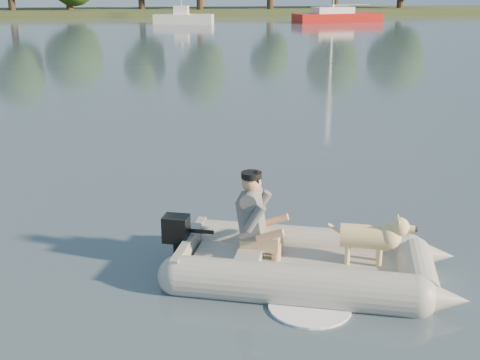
{
  "coord_description": "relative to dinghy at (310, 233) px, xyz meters",
  "views": [
    {
      "loc": [
        -0.71,
        -5.99,
        3.4
      ],
      "look_at": [
        0.33,
        1.96,
        0.75
      ],
      "focal_mm": 45.0,
      "sensor_mm": 36.0,
      "label": 1
    }
  ],
  "objects": [
    {
      "name": "man",
      "position": [
        -0.64,
        0.26,
        0.18
      ],
      "size": [
        0.87,
        0.8,
        1.06
      ],
      "primitive_type": null,
      "rotation": [
        0.0,
        0.0,
        -0.31
      ],
      "color": "slate",
      "rests_on": "dinghy"
    },
    {
      "name": "shore_bank",
      "position": [
        -0.95,
        61.61,
        -0.33
      ],
      "size": [
        160.0,
        12.0,
        0.7
      ],
      "primitive_type": "cube",
      "color": "#47512D",
      "rests_on": "water"
    },
    {
      "name": "water",
      "position": [
        -0.95,
        -0.39,
        -0.58
      ],
      "size": [
        160.0,
        160.0,
        0.0
      ],
      "primitive_type": "plane",
      "color": "slate",
      "rests_on": "ground"
    },
    {
      "name": "dog",
      "position": [
        0.62,
        -0.15,
        -0.07
      ],
      "size": [
        0.97,
        0.59,
        0.61
      ],
      "primitive_type": null,
      "rotation": [
        0.0,
        0.0,
        -0.31
      ],
      "color": "#D6C17B",
      "rests_on": "dinghy"
    },
    {
      "name": "outboard_motor",
      "position": [
        -1.56,
        0.51,
        -0.28
      ],
      "size": [
        0.48,
        0.4,
        0.77
      ],
      "primitive_type": null,
      "rotation": [
        0.0,
        0.0,
        -0.31
      ],
      "color": "black",
      "rests_on": "dinghy"
    },
    {
      "name": "motorboat",
      "position": [
        0.47,
        46.28,
        0.4
      ],
      "size": [
        5.41,
        2.95,
        2.17
      ],
      "primitive_type": null,
      "rotation": [
        0.0,
        0.0,
        -0.2
      ],
      "color": "white",
      "rests_on": "water"
    },
    {
      "name": "dinghy",
      "position": [
        0.0,
        0.0,
        0.0
      ],
      "size": [
        5.66,
        4.96,
        1.36
      ],
      "primitive_type": null,
      "rotation": [
        0.0,
        0.0,
        -0.31
      ],
      "color": "#A9A9A4",
      "rests_on": "water"
    },
    {
      "name": "sailboat",
      "position": [
        13.86,
        46.53,
        -0.11
      ],
      "size": [
        8.1,
        3.83,
        10.71
      ],
      "rotation": [
        0.0,
        0.0,
        0.2
      ],
      "color": "#A51512",
      "rests_on": "water"
    }
  ]
}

